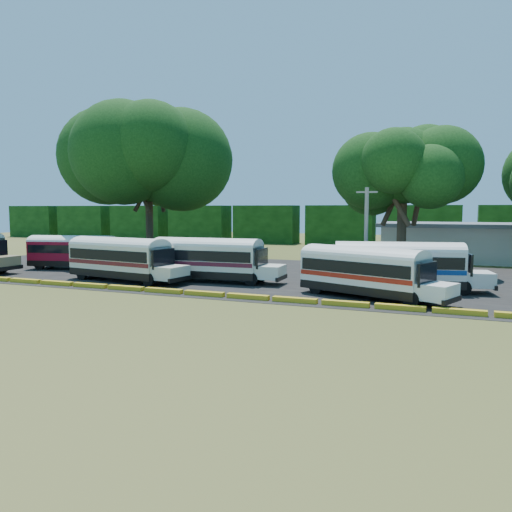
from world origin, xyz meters
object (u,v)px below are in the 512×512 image
at_px(bus_cream_west, 121,256).
at_px(tree_west, 148,152).
at_px(bus_red, 75,250).
at_px(bus_white_red, 365,269).

height_order(bus_cream_west, tree_west, tree_west).
xyz_separation_m(bus_red, bus_cream_west, (8.51, -4.51, 0.12)).
bearing_deg(bus_red, bus_cream_west, -39.93).
height_order(bus_red, tree_west, tree_west).
bearing_deg(bus_white_red, bus_red, -168.84).
relative_size(bus_white_red, tree_west, 0.58).
bearing_deg(bus_red, bus_white_red, -22.21).
xyz_separation_m(bus_red, bus_white_red, (27.03, -4.87, 0.03)).
bearing_deg(tree_west, bus_red, -96.17).
relative_size(bus_cream_west, tree_west, 0.62).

